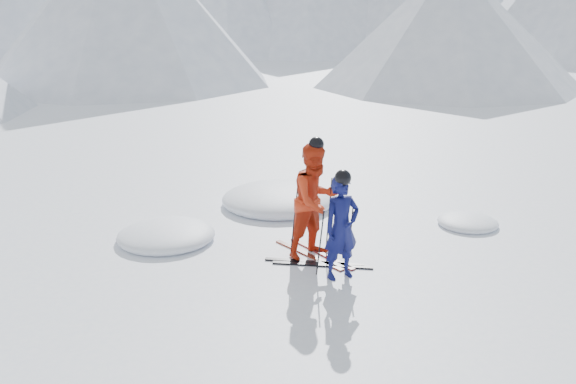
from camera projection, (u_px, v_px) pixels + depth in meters
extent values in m
plane|color=white|center=(398.00, 250.00, 10.93)|extent=(160.00, 160.00, 0.00)
cone|color=#B2BCD1|center=(448.00, 23.00, 31.42)|extent=(14.00, 14.00, 6.50)
imported|color=#0C0F49|center=(342.00, 228.00, 9.62)|extent=(0.68, 0.52, 1.69)
imported|color=red|center=(316.00, 201.00, 10.42)|extent=(1.19, 1.08, 2.01)
cylinder|color=black|center=(320.00, 243.00, 9.77)|extent=(0.11, 0.08, 1.12)
cylinder|color=black|center=(350.00, 237.00, 10.00)|extent=(0.11, 0.07, 1.12)
cylinder|color=black|center=(295.00, 216.00, 10.67)|extent=(0.13, 0.10, 1.34)
cylinder|color=black|center=(329.00, 215.00, 10.73)|extent=(0.13, 0.09, 1.34)
cube|color=black|center=(308.00, 255.00, 10.68)|extent=(0.79, 1.58, 0.03)
cube|color=black|center=(321.00, 253.00, 10.74)|extent=(0.68, 1.62, 0.03)
cube|color=black|center=(314.00, 262.00, 10.38)|extent=(1.58, 0.80, 0.03)
cube|color=black|center=(322.00, 265.00, 10.26)|extent=(1.60, 0.75, 0.03)
ellipsoid|color=white|center=(166.00, 240.00, 11.42)|extent=(1.83, 1.83, 0.40)
ellipsoid|color=white|center=(467.00, 225.00, 12.17)|extent=(1.19, 1.19, 0.26)
ellipsoid|color=white|center=(278.00, 204.00, 13.42)|extent=(2.47, 2.47, 0.54)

